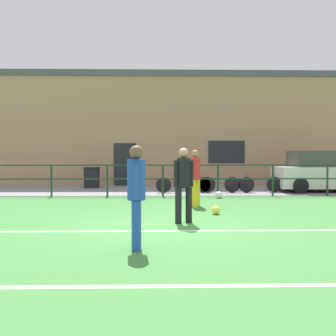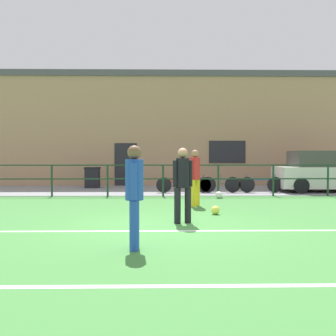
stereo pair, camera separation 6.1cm
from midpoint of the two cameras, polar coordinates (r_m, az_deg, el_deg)
ground at (r=7.81m, az=-0.60°, el=-8.96°), size 60.00×44.00×0.04m
field_line_touchline at (r=7.37m, az=-0.55°, el=-9.43°), size 36.00×0.11×0.00m
field_line_hash at (r=4.35m, az=0.00°, el=-17.32°), size 36.00×0.11×0.00m
pavement_strip at (r=16.23m, az=-0.96°, el=-3.33°), size 48.00×5.00×0.02m
perimeter_fence at (r=13.69m, az=-0.90°, el=-1.16°), size 36.07×0.07×1.15m
clubhouse_facade at (r=19.92m, az=-1.03°, el=5.77°), size 28.00×2.56×5.69m
player_goalkeeper at (r=8.11m, az=2.15°, el=-1.89°), size 0.43×0.28×1.61m
player_striker at (r=10.94m, az=3.95°, el=-0.94°), size 0.32×0.37×1.63m
player_winger at (r=5.85m, az=-5.07°, el=-3.35°), size 0.28×0.44×1.60m
soccer_ball_match at (r=9.50m, az=7.02°, el=-6.29°), size 0.21×0.21×0.21m
soccer_ball_spare at (r=13.21m, az=7.48°, el=-4.01°), size 0.24×0.24×0.24m
parked_car_red at (r=16.71m, az=22.45°, el=-0.61°), size 4.10×1.89×1.65m
bicycle_parked_0 at (r=14.94m, az=2.16°, el=-2.50°), size 2.16×0.04×0.71m
bicycle_parked_1 at (r=15.14m, az=8.73°, el=-2.43°), size 2.16×0.04×0.72m
bicycle_parked_2 at (r=15.36m, az=12.56°, el=-2.39°), size 2.30×0.04×0.72m
trash_bin_0 at (r=17.61m, az=-11.47°, el=-1.39°), size 0.66×0.56×0.94m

